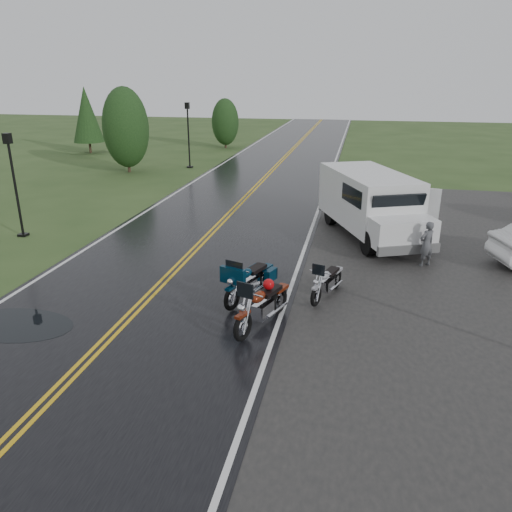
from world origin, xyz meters
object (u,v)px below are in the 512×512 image
at_px(person_at_van, 426,245).
at_px(lamp_post_near_left, 15,186).
at_px(motorcycle_red, 243,316).
at_px(motorcycle_teal, 232,289).
at_px(van_white, 370,221).
at_px(lamp_post_far_left, 189,135).
at_px(motorcycle_silver, 316,288).

distance_m(person_at_van, lamp_post_near_left, 14.86).
xyz_separation_m(motorcycle_red, lamp_post_near_left, (-10.16, 6.21, 1.27)).
xyz_separation_m(motorcycle_teal, van_white, (3.50, 5.15, 0.56)).
height_order(motorcycle_red, van_white, van_white).
bearing_deg(lamp_post_far_left, motorcycle_teal, -68.28).
bearing_deg(van_white, lamp_post_near_left, 158.59).
xyz_separation_m(motorcycle_silver, person_at_van, (3.17, 3.79, 0.17)).
xyz_separation_m(motorcycle_silver, lamp_post_near_left, (-11.64, 4.03, 1.39)).
relative_size(person_at_van, lamp_post_far_left, 0.35).
bearing_deg(lamp_post_near_left, person_at_van, -0.92).
bearing_deg(motorcycle_red, lamp_post_far_left, 131.49).
distance_m(motorcycle_silver, lamp_post_near_left, 12.39).
bearing_deg(lamp_post_near_left, lamp_post_far_left, 84.73).
distance_m(motorcycle_silver, person_at_van, 4.95).
relative_size(motorcycle_teal, van_white, 0.36).
bearing_deg(lamp_post_near_left, van_white, 1.91).
bearing_deg(van_white, lamp_post_far_left, 104.10).
height_order(person_at_van, lamp_post_near_left, lamp_post_near_left).
relative_size(motorcycle_teal, motorcycle_silver, 1.18).
xyz_separation_m(motorcycle_red, motorcycle_teal, (-0.64, 1.49, -0.03)).
xyz_separation_m(motorcycle_silver, van_white, (1.38, 4.46, 0.66)).
distance_m(motorcycle_red, person_at_van, 7.57).
bearing_deg(person_at_van, motorcycle_red, 13.86).
bearing_deg(van_white, motorcycle_silver, -130.50).
relative_size(motorcycle_red, lamp_post_far_left, 0.56).
height_order(van_white, lamp_post_near_left, lamp_post_near_left).
xyz_separation_m(person_at_van, lamp_post_far_left, (-13.37, 15.81, 1.38)).
bearing_deg(van_white, motorcycle_red, -136.61).
height_order(motorcycle_silver, person_at_van, person_at_van).
relative_size(lamp_post_near_left, lamp_post_far_left, 0.93).
bearing_deg(van_white, person_at_van, -43.87).
bearing_deg(person_at_van, motorcycle_silver, 11.87).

